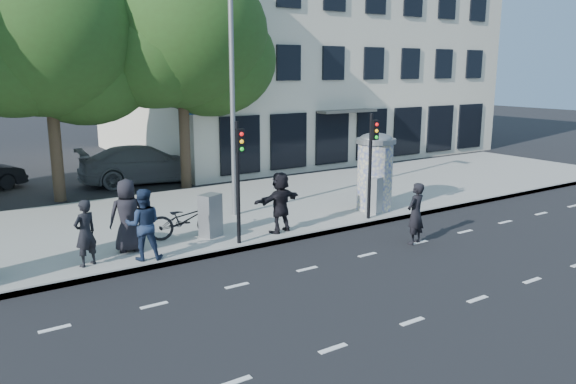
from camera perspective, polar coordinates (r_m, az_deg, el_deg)
ground at (r=13.19m, az=5.55°, el=-9.56°), size 120.00×120.00×0.00m
sidewalk at (r=19.26m, az=-8.64°, el=-2.32°), size 40.00×8.00×0.15m
curb at (r=15.90m, az=-2.56°, el=-5.35°), size 40.00×0.10×0.16m
lane_dash_near at (r=11.71m, az=12.51°, el=-12.72°), size 32.00×0.12×0.01m
lane_dash_far at (r=14.22m, az=1.96°, el=-7.83°), size 32.00×0.12×0.01m
ad_column_right at (r=19.49m, az=8.82°, el=2.25°), size 1.36×1.36×2.65m
traffic_pole_near at (r=15.30m, az=-5.03°, el=2.23°), size 0.22×0.31×3.40m
traffic_pole_far at (r=18.06m, az=8.48°, el=3.69°), size 0.22×0.31×3.40m
street_lamp at (r=18.23m, az=-5.62°, el=11.94°), size 0.25×0.93×8.00m
tree_near_left at (r=22.58m, az=-23.39°, el=14.31°), size 6.80×6.80×8.97m
tree_center at (r=23.69m, az=-10.86°, el=15.54°), size 7.00×7.00×9.30m
building at (r=35.48m, az=0.32°, el=14.11°), size 20.30×15.85×12.00m
ped_a at (r=15.42m, az=-15.96°, el=-2.31°), size 1.08×0.84×1.96m
ped_b at (r=14.64m, az=-19.90°, el=-3.94°), size 0.72×0.61×1.67m
ped_c at (r=14.67m, az=-14.48°, el=-3.20°), size 1.08×0.96×1.84m
ped_f at (r=16.61m, az=-0.79°, el=-1.04°), size 1.77×0.88×1.82m
man_road at (r=16.38m, az=12.83°, el=-2.15°), size 0.74×0.57×1.79m
bicycle at (r=16.37m, az=-10.41°, el=-2.74°), size 1.16×2.21×1.10m
cabinet_left at (r=16.40m, az=-7.89°, el=-2.37°), size 0.72×0.64×1.25m
cabinet_right at (r=19.17m, az=8.92°, el=-0.27°), size 0.68×0.57×1.24m
car_right at (r=25.50m, az=-14.28°, el=2.76°), size 2.93×5.90×1.65m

